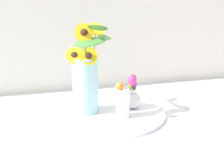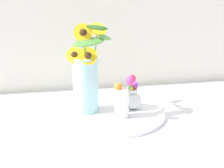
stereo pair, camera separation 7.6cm
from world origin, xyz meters
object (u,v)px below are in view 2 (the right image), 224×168
object	(u,v)px
mason_jar_sunflowers	(86,78)
vase_small_center	(123,98)
serving_tray	(112,113)
vase_bulb_right	(133,98)

from	to	relation	value
mason_jar_sunflowers	vase_small_center	distance (m)	0.19
serving_tray	mason_jar_sunflowers	xyz separation A→B (m)	(-0.11, 0.03, 0.17)
vase_small_center	mason_jar_sunflowers	bearing A→B (deg)	143.09
mason_jar_sunflowers	vase_bulb_right	distance (m)	0.24
serving_tray	mason_jar_sunflowers	bearing A→B (deg)	165.94
vase_bulb_right	vase_small_center	bearing A→B (deg)	-131.31
vase_small_center	vase_bulb_right	world-z (taller)	vase_small_center
serving_tray	vase_small_center	distance (m)	0.13
vase_bulb_right	mason_jar_sunflowers	bearing A→B (deg)	175.20
serving_tray	vase_bulb_right	xyz separation A→B (m)	(0.11, 0.01, 0.06)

